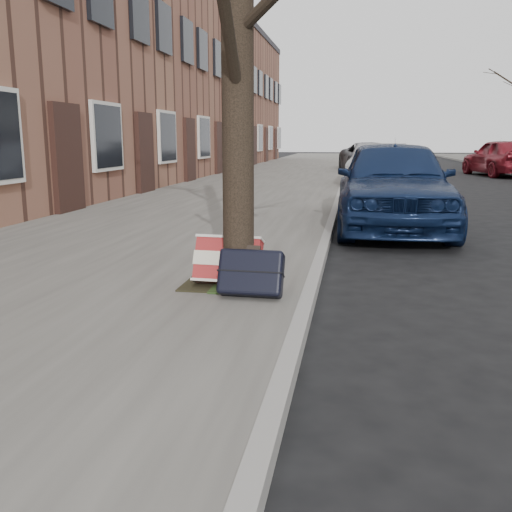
% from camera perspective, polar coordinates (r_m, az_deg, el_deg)
% --- Properties ---
extents(ground, '(120.00, 120.00, 0.00)m').
position_cam_1_polar(ground, '(4.29, 21.24, -9.04)').
color(ground, black).
rests_on(ground, ground).
extents(near_sidewalk, '(5.00, 70.00, 0.12)m').
position_cam_1_polar(near_sidewalk, '(19.20, 1.36, 7.48)').
color(near_sidewalk, slate).
rests_on(near_sidewalk, ground).
extents(house_near, '(6.80, 40.00, 7.00)m').
position_cam_1_polar(house_near, '(21.86, -14.35, 16.67)').
color(house_near, brown).
rests_on(house_near, ground).
extents(dirt_patch, '(0.85, 0.85, 0.02)m').
position_cam_1_polar(dirt_patch, '(5.43, -2.42, -2.55)').
color(dirt_patch, black).
rests_on(dirt_patch, near_sidewalk).
extents(suitcase_red, '(0.62, 0.37, 0.47)m').
position_cam_1_polar(suitcase_red, '(5.26, -2.80, -0.50)').
color(suitcase_red, maroon).
rests_on(suitcase_red, near_sidewalk).
extents(suitcase_navy, '(0.56, 0.34, 0.43)m').
position_cam_1_polar(suitcase_navy, '(4.88, -0.49, -1.64)').
color(suitcase_navy, black).
rests_on(suitcase_navy, near_sidewalk).
extents(car_near_front, '(1.83, 4.39, 1.49)m').
position_cam_1_polar(car_near_front, '(9.55, 13.50, 7.04)').
color(car_near_front, '#101F43').
rests_on(car_near_front, ground).
extents(car_near_mid, '(2.06, 4.18, 1.32)m').
position_cam_1_polar(car_near_mid, '(18.05, 12.24, 8.86)').
color(car_near_mid, '#9EA1A6').
rests_on(car_near_mid, ground).
extents(car_near_back, '(2.82, 4.95, 1.30)m').
position_cam_1_polar(car_near_back, '(25.31, 11.27, 9.61)').
color(car_near_back, '#3B3C41').
rests_on(car_near_back, ground).
extents(car_far_back, '(2.52, 4.59, 1.48)m').
position_cam_1_polar(car_far_back, '(24.71, 23.28, 9.06)').
color(car_far_back, maroon).
rests_on(car_far_back, ground).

